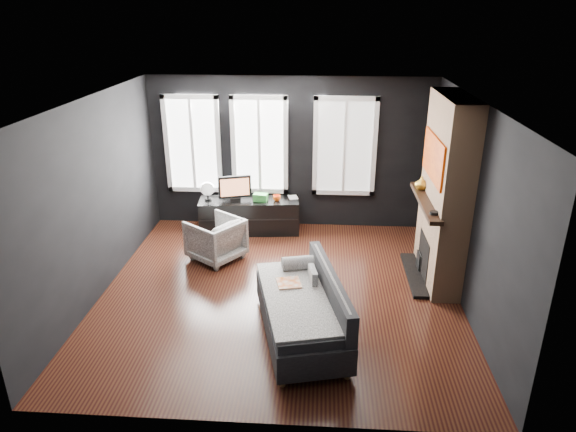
# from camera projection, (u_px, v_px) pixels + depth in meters

# --- Properties ---
(floor) EXTENTS (5.00, 5.00, 0.00)m
(floor) POSITION_uv_depth(u_px,v_px,m) (280.00, 292.00, 7.31)
(floor) COLOR black
(floor) RESTS_ON ground
(ceiling) EXTENTS (5.00, 5.00, 0.00)m
(ceiling) POSITION_uv_depth(u_px,v_px,m) (278.00, 101.00, 6.29)
(ceiling) COLOR white
(ceiling) RESTS_ON ground
(wall_back) EXTENTS (5.00, 0.02, 2.70)m
(wall_back) POSITION_uv_depth(u_px,v_px,m) (291.00, 154.00, 9.11)
(wall_back) COLOR black
(wall_back) RESTS_ON ground
(wall_left) EXTENTS (0.02, 5.00, 2.70)m
(wall_left) POSITION_uv_depth(u_px,v_px,m) (96.00, 199.00, 6.96)
(wall_left) COLOR black
(wall_left) RESTS_ON ground
(wall_right) EXTENTS (0.02, 5.00, 2.70)m
(wall_right) POSITION_uv_depth(u_px,v_px,m) (471.00, 208.00, 6.65)
(wall_right) COLOR black
(wall_right) RESTS_ON ground
(windows) EXTENTS (4.00, 0.16, 1.76)m
(windows) POSITION_uv_depth(u_px,v_px,m) (264.00, 95.00, 8.71)
(windows) COLOR white
(windows) RESTS_ON wall_back
(fireplace) EXTENTS (0.70, 1.62, 2.70)m
(fireplace) POSITION_uv_depth(u_px,v_px,m) (445.00, 192.00, 7.22)
(fireplace) COLOR #93724C
(fireplace) RESTS_ON floor
(sofa) EXTENTS (1.38, 2.09, 0.83)m
(sofa) POSITION_uv_depth(u_px,v_px,m) (301.00, 307.00, 6.19)
(sofa) COLOR black
(sofa) RESTS_ON floor
(stripe_pillow) EXTENTS (0.13, 0.31, 0.30)m
(stripe_pillow) POSITION_uv_depth(u_px,v_px,m) (313.00, 279.00, 6.43)
(stripe_pillow) COLOR gray
(stripe_pillow) RESTS_ON sofa
(armchair) EXTENTS (0.99, 1.00, 0.76)m
(armchair) POSITION_uv_depth(u_px,v_px,m) (216.00, 237.00, 8.14)
(armchair) COLOR white
(armchair) RESTS_ON floor
(media_console) EXTENTS (1.80, 0.72, 0.60)m
(media_console) POSITION_uv_depth(u_px,v_px,m) (249.00, 216.00, 9.18)
(media_console) COLOR black
(media_console) RESTS_ON floor
(monitor) EXTENTS (0.59, 0.29, 0.52)m
(monitor) POSITION_uv_depth(u_px,v_px,m) (235.00, 187.00, 8.93)
(monitor) COLOR black
(monitor) RESTS_ON media_console
(desk_fan) EXTENTS (0.26, 0.26, 0.34)m
(desk_fan) POSITION_uv_depth(u_px,v_px,m) (208.00, 191.00, 8.99)
(desk_fan) COLOR #A7A7A7
(desk_fan) RESTS_ON media_console
(mug) EXTENTS (0.16, 0.14, 0.14)m
(mug) POSITION_uv_depth(u_px,v_px,m) (277.00, 197.00, 8.99)
(mug) COLOR #E34D11
(mug) RESTS_ON media_console
(book) EXTENTS (0.16, 0.06, 0.21)m
(book) POSITION_uv_depth(u_px,v_px,m) (289.00, 192.00, 9.12)
(book) COLOR #BFAF97
(book) RESTS_ON media_console
(storage_box) EXTENTS (0.26, 0.19, 0.13)m
(storage_box) POSITION_uv_depth(u_px,v_px,m) (260.00, 197.00, 9.00)
(storage_box) COLOR #2B7D2E
(storage_box) RESTS_ON media_console
(mantel_vase) EXTENTS (0.21, 0.22, 0.20)m
(mantel_vase) POSITION_uv_depth(u_px,v_px,m) (422.00, 183.00, 7.65)
(mantel_vase) COLOR gold
(mantel_vase) RESTS_ON fireplace
(mantel_clock) EXTENTS (0.13, 0.13, 0.04)m
(mantel_clock) POSITION_uv_depth(u_px,v_px,m) (434.00, 213.00, 6.76)
(mantel_clock) COLOR black
(mantel_clock) RESTS_ON fireplace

